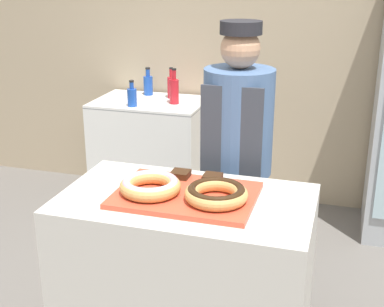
{
  "coord_description": "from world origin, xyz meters",
  "views": [
    {
      "loc": [
        0.67,
        -2.13,
        1.9
      ],
      "look_at": [
        0.0,
        0.1,
        1.07
      ],
      "focal_mm": 50.0,
      "sensor_mm": 36.0,
      "label": 1
    }
  ],
  "objects": [
    {
      "name": "serving_tray",
      "position": [
        0.0,
        0.0,
        0.91
      ],
      "size": [
        0.64,
        0.46,
        0.02
      ],
      "color": "#D84C33",
      "rests_on": "display_counter"
    },
    {
      "name": "display_counter",
      "position": [
        0.0,
        0.0,
        0.45
      ],
      "size": [
        1.16,
        0.68,
        0.89
      ],
      "color": "beige",
      "rests_on": "ground_plane"
    },
    {
      "name": "donut_light_glaze",
      "position": [
        -0.15,
        -0.04,
        0.95
      ],
      "size": [
        0.28,
        0.28,
        0.07
      ],
      "color": "tan",
      "rests_on": "serving_tray"
    },
    {
      "name": "bottle_blue_b",
      "position": [
        -0.94,
        1.95,
        0.96
      ],
      "size": [
        0.08,
        0.08,
        0.23
      ],
      "color": "#1E4CB2",
      "rests_on": "chest_freezer"
    },
    {
      "name": "brownie_back_right",
      "position": [
        0.08,
        0.17,
        0.93
      ],
      "size": [
        0.09,
        0.09,
        0.03
      ],
      "color": "#382111",
      "rests_on": "serving_tray"
    },
    {
      "name": "brownie_back_left",
      "position": [
        -0.08,
        0.17,
        0.93
      ],
      "size": [
        0.09,
        0.09,
        0.03
      ],
      "color": "#382111",
      "rests_on": "serving_tray"
    },
    {
      "name": "chest_freezer",
      "position": [
        -0.85,
        1.77,
        0.44
      ],
      "size": [
        0.88,
        0.61,
        0.87
      ],
      "color": "white",
      "rests_on": "ground_plane"
    },
    {
      "name": "baker_person",
      "position": [
        0.1,
        0.65,
        0.85
      ],
      "size": [
        0.39,
        0.39,
        1.62
      ],
      "color": "#4C4C51",
      "rests_on": "ground_plane"
    },
    {
      "name": "bottle_red_b",
      "position": [
        -0.72,
        1.91,
        0.97
      ],
      "size": [
        0.07,
        0.07,
        0.25
      ],
      "color": "red",
      "rests_on": "chest_freezer"
    },
    {
      "name": "bottle_blue",
      "position": [
        -0.92,
        1.56,
        0.95
      ],
      "size": [
        0.07,
        0.07,
        0.2
      ],
      "color": "#1E4CB2",
      "rests_on": "chest_freezer"
    },
    {
      "name": "wall_back",
      "position": [
        0.0,
        2.13,
        1.35
      ],
      "size": [
        8.0,
        0.06,
        2.7
      ],
      "color": "tan",
      "rests_on": "ground_plane"
    },
    {
      "name": "bottle_red",
      "position": [
        -0.63,
        1.73,
        0.98
      ],
      "size": [
        0.07,
        0.07,
        0.28
      ],
      "color": "red",
      "rests_on": "chest_freezer"
    },
    {
      "name": "donut_chocolate_glaze",
      "position": [
        0.15,
        -0.04,
        0.95
      ],
      "size": [
        0.28,
        0.28,
        0.07
      ],
      "color": "tan",
      "rests_on": "serving_tray"
    }
  ]
}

